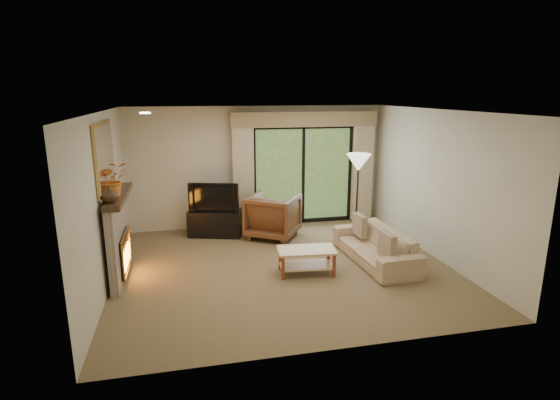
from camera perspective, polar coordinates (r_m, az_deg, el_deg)
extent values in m
plane|color=brown|center=(7.48, 0.50, -8.75)|extent=(5.50, 5.50, 0.00)
plane|color=white|center=(6.90, 0.55, 11.57)|extent=(5.50, 5.50, 0.00)
plane|color=beige|center=(9.48, -2.89, 4.31)|extent=(5.00, 0.00, 5.00)
plane|color=beige|center=(4.77, 7.35, -5.61)|extent=(5.00, 0.00, 5.00)
plane|color=beige|center=(7.01, -21.95, -0.17)|extent=(0.00, 5.00, 5.00)
plane|color=beige|center=(8.14, 19.75, 1.88)|extent=(0.00, 5.00, 5.00)
cube|color=#C0AD8B|center=(9.29, -4.85, 3.45)|extent=(0.45, 0.18, 2.35)
cube|color=#C0AD8B|center=(10.01, 10.68, 4.02)|extent=(0.45, 0.18, 2.35)
cube|color=#968058|center=(9.45, 3.26, 10.50)|extent=(3.20, 0.24, 0.32)
cube|color=black|center=(9.07, -8.41, -2.97)|extent=(1.17, 0.77, 0.54)
imported|color=black|center=(8.93, -8.54, 0.49)|extent=(1.02, 0.41, 0.59)
imported|color=brown|center=(8.84, -0.90, -2.11)|extent=(1.31, 1.32, 0.88)
imported|color=tan|center=(7.79, 12.32, -5.88)|extent=(0.86, 2.00, 0.57)
cube|color=brown|center=(7.22, 13.79, -5.80)|extent=(0.13, 0.42, 0.41)
cube|color=brown|center=(8.19, 10.33, -3.25)|extent=(0.13, 0.41, 0.40)
imported|color=#382818|center=(6.58, -21.41, 0.73)|extent=(0.28, 0.28, 0.24)
imported|color=orange|center=(6.89, -21.09, 2.53)|extent=(0.57, 0.53, 0.53)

